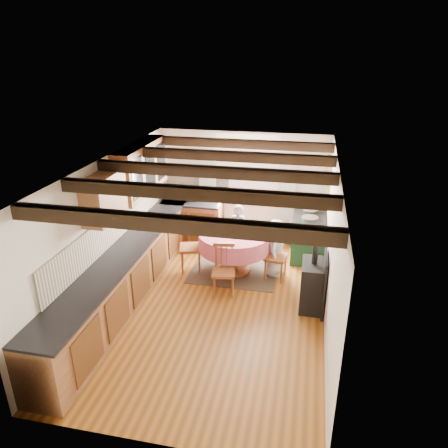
% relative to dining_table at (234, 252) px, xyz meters
% --- Properties ---
extents(floor, '(3.60, 5.50, 0.00)m').
position_rel_dining_table_xyz_m(floor, '(-0.11, -1.21, -0.40)').
color(floor, '#A9581E').
rests_on(floor, ground).
extents(ceiling, '(3.60, 5.50, 0.00)m').
position_rel_dining_table_xyz_m(ceiling, '(-0.11, -1.21, 2.00)').
color(ceiling, white).
rests_on(ceiling, ground).
extents(wall_back, '(3.60, 0.00, 2.40)m').
position_rel_dining_table_xyz_m(wall_back, '(-0.11, 1.54, 0.80)').
color(wall_back, silver).
rests_on(wall_back, ground).
extents(wall_front, '(3.60, 0.00, 2.40)m').
position_rel_dining_table_xyz_m(wall_front, '(-0.11, -3.96, 0.80)').
color(wall_front, silver).
rests_on(wall_front, ground).
extents(wall_left, '(0.00, 5.50, 2.40)m').
position_rel_dining_table_xyz_m(wall_left, '(-1.91, -1.21, 0.80)').
color(wall_left, silver).
rests_on(wall_left, ground).
extents(wall_right, '(0.00, 5.50, 2.40)m').
position_rel_dining_table_xyz_m(wall_right, '(1.69, -1.21, 0.80)').
color(wall_right, silver).
rests_on(wall_right, ground).
extents(beam_a, '(3.60, 0.16, 0.16)m').
position_rel_dining_table_xyz_m(beam_a, '(-0.11, -3.21, 1.91)').
color(beam_a, black).
rests_on(beam_a, ceiling).
extents(beam_b, '(3.60, 0.16, 0.16)m').
position_rel_dining_table_xyz_m(beam_b, '(-0.11, -2.21, 1.91)').
color(beam_b, black).
rests_on(beam_b, ceiling).
extents(beam_c, '(3.60, 0.16, 0.16)m').
position_rel_dining_table_xyz_m(beam_c, '(-0.11, -1.21, 1.91)').
color(beam_c, black).
rests_on(beam_c, ceiling).
extents(beam_d, '(3.60, 0.16, 0.16)m').
position_rel_dining_table_xyz_m(beam_d, '(-0.11, -0.21, 1.91)').
color(beam_d, black).
rests_on(beam_d, ceiling).
extents(beam_e, '(3.60, 0.16, 0.16)m').
position_rel_dining_table_xyz_m(beam_e, '(-0.11, 0.79, 1.91)').
color(beam_e, black).
rests_on(beam_e, ceiling).
extents(splash_left, '(0.02, 4.50, 0.55)m').
position_rel_dining_table_xyz_m(splash_left, '(-1.89, -0.91, 0.80)').
color(splash_left, beige).
rests_on(splash_left, wall_left).
extents(splash_back, '(1.40, 0.02, 0.55)m').
position_rel_dining_table_xyz_m(splash_back, '(-1.11, 1.52, 0.80)').
color(splash_back, beige).
rests_on(splash_back, wall_back).
extents(base_cabinet_left, '(0.60, 5.30, 0.88)m').
position_rel_dining_table_xyz_m(base_cabinet_left, '(-1.61, -1.21, 0.04)').
color(base_cabinet_left, '#985E39').
rests_on(base_cabinet_left, floor).
extents(base_cabinet_back, '(1.30, 0.60, 0.88)m').
position_rel_dining_table_xyz_m(base_cabinet_back, '(-1.16, 1.24, 0.04)').
color(base_cabinet_back, '#985E39').
rests_on(base_cabinet_back, floor).
extents(worktop_left, '(0.64, 5.30, 0.04)m').
position_rel_dining_table_xyz_m(worktop_left, '(-1.59, -1.21, 0.50)').
color(worktop_left, black).
rests_on(worktop_left, base_cabinet_left).
extents(worktop_back, '(1.30, 0.64, 0.04)m').
position_rel_dining_table_xyz_m(worktop_back, '(-1.16, 1.22, 0.50)').
color(worktop_back, black).
rests_on(worktop_back, base_cabinet_back).
extents(wall_cabinet_glass, '(0.34, 1.80, 0.90)m').
position_rel_dining_table_xyz_m(wall_cabinet_glass, '(-1.74, -0.01, 1.55)').
color(wall_cabinet_glass, '#985E39').
rests_on(wall_cabinet_glass, wall_left).
extents(wall_cabinet_solid, '(0.34, 0.90, 0.70)m').
position_rel_dining_table_xyz_m(wall_cabinet_solid, '(-1.74, -1.51, 1.50)').
color(wall_cabinet_solid, '#985E39').
rests_on(wall_cabinet_solid, wall_left).
extents(window_frame, '(1.34, 0.03, 1.54)m').
position_rel_dining_table_xyz_m(window_frame, '(-0.01, 1.52, 1.20)').
color(window_frame, white).
rests_on(window_frame, wall_back).
extents(window_pane, '(1.20, 0.01, 1.40)m').
position_rel_dining_table_xyz_m(window_pane, '(-0.01, 1.53, 1.20)').
color(window_pane, white).
rests_on(window_pane, wall_back).
extents(curtain_left, '(0.35, 0.10, 2.10)m').
position_rel_dining_table_xyz_m(curtain_left, '(-0.86, 1.44, 0.70)').
color(curtain_left, silver).
rests_on(curtain_left, wall_back).
extents(curtain_right, '(0.35, 0.10, 2.10)m').
position_rel_dining_table_xyz_m(curtain_right, '(0.84, 1.44, 0.70)').
color(curtain_right, silver).
rests_on(curtain_right, wall_back).
extents(curtain_rod, '(2.00, 0.03, 0.03)m').
position_rel_dining_table_xyz_m(curtain_rod, '(-0.01, 1.44, 1.80)').
color(curtain_rod, black).
rests_on(curtain_rod, wall_back).
extents(wall_picture, '(0.04, 0.50, 0.60)m').
position_rel_dining_table_xyz_m(wall_picture, '(1.66, 1.09, 1.30)').
color(wall_picture, gold).
rests_on(wall_picture, wall_right).
extents(wall_plate, '(0.30, 0.02, 0.30)m').
position_rel_dining_table_xyz_m(wall_plate, '(0.94, 1.51, 1.30)').
color(wall_plate, silver).
rests_on(wall_plate, wall_back).
extents(rug, '(1.63, 1.27, 0.01)m').
position_rel_dining_table_xyz_m(rug, '(-0.00, 0.00, -0.40)').
color(rug, '#3C302B').
rests_on(rug, floor).
extents(dining_table, '(1.34, 1.34, 0.81)m').
position_rel_dining_table_xyz_m(dining_table, '(0.00, 0.00, 0.00)').
color(dining_table, '#DA4260').
rests_on(dining_table, floor).
extents(chair_near, '(0.45, 0.47, 0.91)m').
position_rel_dining_table_xyz_m(chair_near, '(-0.03, -0.82, 0.05)').
color(chair_near, brown).
rests_on(chair_near, floor).
extents(chair_left, '(0.54, 0.53, 0.99)m').
position_rel_dining_table_xyz_m(chair_left, '(-0.84, -0.07, 0.09)').
color(chair_left, brown).
rests_on(chair_left, floor).
extents(chair_right, '(0.48, 0.46, 0.94)m').
position_rel_dining_table_xyz_m(chair_right, '(0.79, -0.08, 0.06)').
color(chair_right, brown).
rests_on(chair_right, floor).
extents(aga_range, '(0.66, 1.01, 0.93)m').
position_rel_dining_table_xyz_m(aga_range, '(1.36, 0.93, 0.06)').
color(aga_range, '#10331D').
rests_on(aga_range, floor).
extents(cast_iron_stove, '(0.38, 0.63, 1.26)m').
position_rel_dining_table_xyz_m(cast_iron_stove, '(1.47, -0.91, 0.22)').
color(cast_iron_stove, black).
rests_on(cast_iron_stove, floor).
extents(child_far, '(0.44, 0.30, 1.15)m').
position_rel_dining_table_xyz_m(child_far, '(-0.03, 0.58, 0.17)').
color(child_far, slate).
rests_on(child_far, floor).
extents(child_right, '(0.40, 0.57, 1.11)m').
position_rel_dining_table_xyz_m(child_right, '(0.77, 0.06, 0.15)').
color(child_right, silver).
rests_on(child_right, floor).
extents(bowl_a, '(0.34, 0.34, 0.06)m').
position_rel_dining_table_xyz_m(bowl_a, '(0.09, 0.08, 0.43)').
color(bowl_a, silver).
rests_on(bowl_a, dining_table).
extents(bowl_b, '(0.24, 0.24, 0.06)m').
position_rel_dining_table_xyz_m(bowl_b, '(-0.00, 0.00, 0.43)').
color(bowl_b, silver).
rests_on(bowl_b, dining_table).
extents(cup, '(0.15, 0.15, 0.10)m').
position_rel_dining_table_xyz_m(cup, '(0.03, 0.21, 0.45)').
color(cup, silver).
rests_on(cup, dining_table).
extents(canister_tall, '(0.13, 0.13, 0.23)m').
position_rel_dining_table_xyz_m(canister_tall, '(-1.50, 1.28, 0.63)').
color(canister_tall, '#262628').
rests_on(canister_tall, worktop_back).
extents(canister_wide, '(0.18, 0.18, 0.20)m').
position_rel_dining_table_xyz_m(canister_wide, '(-1.11, 1.28, 0.62)').
color(canister_wide, '#262628').
rests_on(canister_wide, worktop_back).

